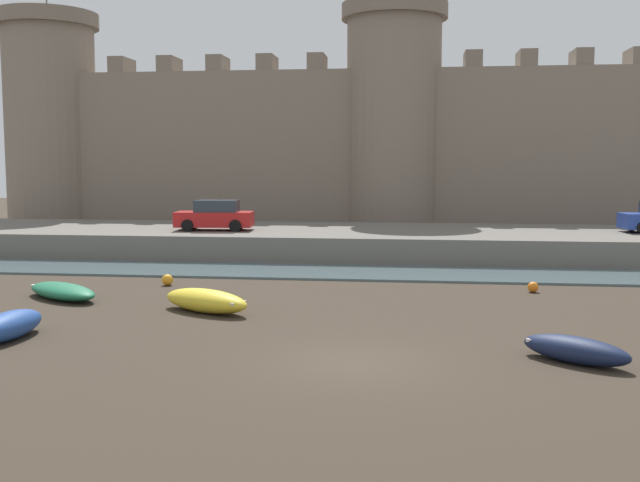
# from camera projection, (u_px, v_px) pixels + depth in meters

# --- Properties ---
(ground_plane) EXTENTS (160.00, 160.00, 0.00)m
(ground_plane) POSITION_uv_depth(u_px,v_px,m) (353.00, 362.00, 18.73)
(ground_plane) COLOR #382D23
(water_channel) EXTENTS (80.00, 4.50, 0.10)m
(water_channel) POSITION_uv_depth(u_px,v_px,m) (380.00, 273.00, 33.47)
(water_channel) COLOR slate
(water_channel) RESTS_ON ground
(quay_road) EXTENTS (60.53, 10.00, 1.34)m
(quay_road) POSITION_uv_depth(u_px,v_px,m) (387.00, 242.00, 40.56)
(quay_road) COLOR #666059
(quay_road) RESTS_ON ground
(castle) EXTENTS (55.55, 7.01, 18.36)m
(castle) POSITION_uv_depth(u_px,v_px,m) (393.00, 135.00, 50.23)
(castle) COLOR gray
(castle) RESTS_ON ground
(rowboat_foreground_centre) EXTENTS (3.91, 3.31, 0.57)m
(rowboat_foreground_centre) POSITION_uv_depth(u_px,v_px,m) (62.00, 291.00, 27.33)
(rowboat_foreground_centre) COLOR #1E6B47
(rowboat_foreground_centre) RESTS_ON ground
(rowboat_foreground_left) EXTENTS (3.65, 2.73, 0.78)m
(rowboat_foreground_left) POSITION_uv_depth(u_px,v_px,m) (206.00, 300.00, 24.91)
(rowboat_foreground_left) COLOR yellow
(rowboat_foreground_left) RESTS_ON ground
(rowboat_midflat_right) EXTENTS (1.25, 3.01, 0.78)m
(rowboat_midflat_right) POSITION_uv_depth(u_px,v_px,m) (8.00, 325.00, 21.06)
(rowboat_midflat_right) COLOR #234793
(rowboat_midflat_right) RESTS_ON ground
(rowboat_midflat_centre) EXTENTS (2.80, 2.47, 0.67)m
(rowboat_midflat_centre) POSITION_uv_depth(u_px,v_px,m) (575.00, 349.00, 18.61)
(rowboat_midflat_centre) COLOR #141E3D
(rowboat_midflat_centre) RESTS_ON ground
(mooring_buoy_mid_mud) EXTENTS (0.46, 0.46, 0.46)m
(mooring_buoy_mid_mud) POSITION_uv_depth(u_px,v_px,m) (167.00, 280.00, 30.33)
(mooring_buoy_mid_mud) COLOR orange
(mooring_buoy_mid_mud) RESTS_ON ground
(mooring_buoy_near_channel) EXTENTS (0.41, 0.41, 0.41)m
(mooring_buoy_near_channel) POSITION_uv_depth(u_px,v_px,m) (533.00, 287.00, 28.73)
(mooring_buoy_near_channel) COLOR orange
(mooring_buoy_near_channel) RESTS_ON ground
(car_quay_west) EXTENTS (4.21, 2.10, 1.62)m
(car_quay_west) POSITION_uv_depth(u_px,v_px,m) (215.00, 216.00, 40.09)
(car_quay_west) COLOR red
(car_quay_west) RESTS_ON quay_road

